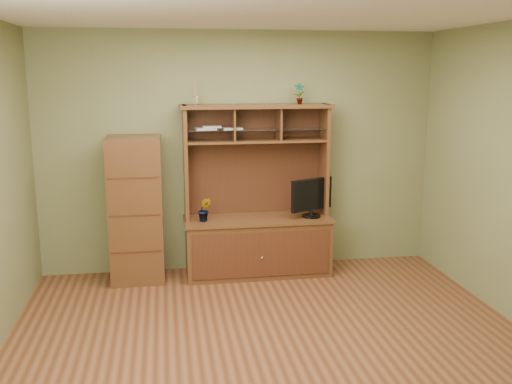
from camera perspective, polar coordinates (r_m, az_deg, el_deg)
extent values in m
cube|color=#502A17|center=(5.00, 1.62, -14.91)|extent=(4.50, 4.00, 0.02)
cube|color=white|center=(4.48, 1.83, 17.85)|extent=(4.50, 4.00, 0.02)
cube|color=#66693E|center=(6.51, -1.64, 4.00)|extent=(4.50, 0.02, 2.70)
cube|color=#66693E|center=(2.67, 9.98, -7.87)|extent=(4.50, 0.02, 2.70)
cube|color=#482B14|center=(6.46, 0.16, -5.51)|extent=(1.60, 0.55, 0.62)
cube|color=#381E0F|center=(6.20, 0.58, -6.28)|extent=(1.50, 0.01, 0.50)
sphere|color=silver|center=(6.20, 0.61, -6.59)|extent=(0.02, 0.02, 0.02)
cube|color=#482B14|center=(6.37, 0.16, -2.72)|extent=(1.64, 0.59, 0.03)
cube|color=#482B14|center=(6.26, -7.05, 2.91)|extent=(0.04, 0.35, 1.25)
cube|color=#482B14|center=(6.51, 6.82, 3.26)|extent=(0.04, 0.35, 1.25)
cube|color=#381E0F|center=(6.50, -0.22, 3.33)|extent=(1.52, 0.02, 1.25)
cube|color=#482B14|center=(6.28, 0.02, 8.58)|extent=(1.66, 0.40, 0.04)
cube|color=#482B14|center=(6.31, 0.02, 5.13)|extent=(1.52, 0.32, 0.02)
cube|color=#482B14|center=(6.25, -2.29, 6.78)|extent=(0.02, 0.31, 0.35)
cube|color=#482B14|center=(6.34, 2.29, 6.84)|extent=(0.02, 0.31, 0.35)
cube|color=silver|center=(6.29, 0.03, 6.30)|extent=(1.50, 0.27, 0.01)
cylinder|color=black|center=(6.43, 5.55, -2.40)|extent=(0.21, 0.21, 0.02)
cylinder|color=black|center=(6.42, 5.56, -2.02)|extent=(0.04, 0.04, 0.07)
cube|color=black|center=(6.38, 5.60, -0.25)|extent=(0.51, 0.28, 0.36)
imported|color=#356021|center=(6.21, -5.17, -1.76)|extent=(0.17, 0.14, 0.26)
imported|color=#2C6122|center=(6.36, 4.36, 9.82)|extent=(0.12, 0.08, 0.23)
cylinder|color=silver|center=(6.20, -6.09, 9.09)|extent=(0.05, 0.05, 0.09)
cylinder|color=#9D854E|center=(6.20, -6.12, 10.31)|extent=(0.03, 0.03, 0.17)
cube|color=#A3A3A8|center=(6.23, -5.08, 6.33)|extent=(0.24, 0.19, 0.02)
cube|color=#A3A3A8|center=(6.23, -4.43, 6.53)|extent=(0.20, 0.16, 0.02)
cube|color=#A3A3A8|center=(6.26, -2.41, 6.38)|extent=(0.22, 0.18, 0.02)
cube|color=#482B14|center=(6.28, -11.91, -1.73)|extent=(0.56, 0.51, 1.58)
cube|color=#381E0F|center=(6.14, -11.85, -5.88)|extent=(0.52, 0.01, 0.02)
cube|color=#381E0F|center=(6.03, -12.01, -2.30)|extent=(0.52, 0.01, 0.01)
cube|color=#381E0F|center=(5.95, -12.17, 1.40)|extent=(0.52, 0.01, 0.02)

